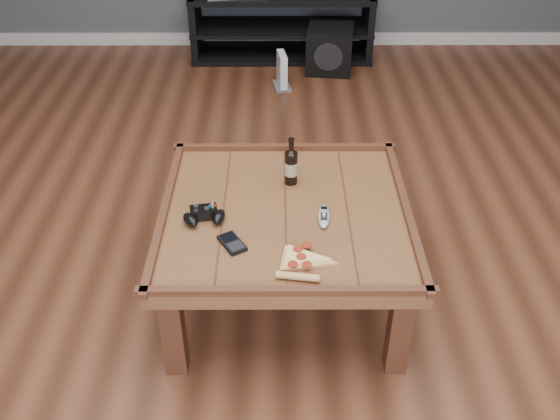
{
  "coord_description": "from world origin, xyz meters",
  "views": [
    {
      "loc": [
        -0.03,
        -2.04,
        1.92
      ],
      "look_at": [
        -0.02,
        -0.09,
        0.52
      ],
      "focal_mm": 40.0,
      "sensor_mm": 36.0,
      "label": 1
    }
  ],
  "objects_px": {
    "beer_bottle": "(291,165)",
    "media_console": "(282,26)",
    "game_console": "(282,72)",
    "game_controller": "(204,216)",
    "smartphone": "(232,243)",
    "pizza_slice": "(301,261)",
    "subwoofer": "(330,49)",
    "remote_control": "(324,216)",
    "coffee_table": "(285,222)"
  },
  "relations": [
    {
      "from": "subwoofer",
      "to": "game_console",
      "type": "distance_m",
      "value": 0.48
    },
    {
      "from": "media_console",
      "to": "game_controller",
      "type": "distance_m",
      "value": 2.84
    },
    {
      "from": "remote_control",
      "to": "game_console",
      "type": "relative_size",
      "value": 0.63
    },
    {
      "from": "media_console",
      "to": "pizza_slice",
      "type": "height_order",
      "value": "media_console"
    },
    {
      "from": "pizza_slice",
      "to": "game_console",
      "type": "bearing_deg",
      "value": 99.89
    },
    {
      "from": "pizza_slice",
      "to": "smartphone",
      "type": "xyz_separation_m",
      "value": [
        -0.25,
        0.11,
        -0.0
      ]
    },
    {
      "from": "coffee_table",
      "to": "media_console",
      "type": "relative_size",
      "value": 0.74
    },
    {
      "from": "game_controller",
      "to": "pizza_slice",
      "type": "xyz_separation_m",
      "value": [
        0.37,
        -0.26,
        -0.01
      ]
    },
    {
      "from": "pizza_slice",
      "to": "game_console",
      "type": "xyz_separation_m",
      "value": [
        -0.05,
        2.49,
        -0.34
      ]
    },
    {
      "from": "smartphone",
      "to": "media_console",
      "type": "bearing_deg",
      "value": 55.08
    },
    {
      "from": "smartphone",
      "to": "game_console",
      "type": "xyz_separation_m",
      "value": [
        0.2,
        2.38,
        -0.34
      ]
    },
    {
      "from": "coffee_table",
      "to": "beer_bottle",
      "type": "bearing_deg",
      "value": 82.95
    },
    {
      "from": "media_console",
      "to": "beer_bottle",
      "type": "height_order",
      "value": "beer_bottle"
    },
    {
      "from": "smartphone",
      "to": "coffee_table",
      "type": "bearing_deg",
      "value": 16.38
    },
    {
      "from": "pizza_slice",
      "to": "subwoofer",
      "type": "height_order",
      "value": "pizza_slice"
    },
    {
      "from": "remote_control",
      "to": "media_console",
      "type": "bearing_deg",
      "value": 97.15
    },
    {
      "from": "pizza_slice",
      "to": "remote_control",
      "type": "relative_size",
      "value": 1.86
    },
    {
      "from": "beer_bottle",
      "to": "remote_control",
      "type": "xyz_separation_m",
      "value": [
        0.13,
        -0.26,
        -0.08
      ]
    },
    {
      "from": "game_console",
      "to": "smartphone",
      "type": "bearing_deg",
      "value": -103.98
    },
    {
      "from": "pizza_slice",
      "to": "beer_bottle",
      "type": "bearing_deg",
      "value": 101.47
    },
    {
      "from": "media_console",
      "to": "pizza_slice",
      "type": "xyz_separation_m",
      "value": [
        0.05,
        -3.08,
        0.21
      ]
    },
    {
      "from": "media_console",
      "to": "game_controller",
      "type": "xyz_separation_m",
      "value": [
        -0.32,
        -2.82,
        0.23
      ]
    },
    {
      "from": "coffee_table",
      "to": "pizza_slice",
      "type": "height_order",
      "value": "pizza_slice"
    },
    {
      "from": "coffee_table",
      "to": "media_console",
      "type": "height_order",
      "value": "media_console"
    },
    {
      "from": "game_controller",
      "to": "pizza_slice",
      "type": "distance_m",
      "value": 0.45
    },
    {
      "from": "pizza_slice",
      "to": "coffee_table",
      "type": "bearing_deg",
      "value": 107.56
    },
    {
      "from": "beer_bottle",
      "to": "game_controller",
      "type": "relative_size",
      "value": 1.16
    },
    {
      "from": "beer_bottle",
      "to": "subwoofer",
      "type": "xyz_separation_m",
      "value": [
        0.33,
        2.27,
        -0.37
      ]
    },
    {
      "from": "media_console",
      "to": "beer_bottle",
      "type": "relative_size",
      "value": 6.51
    },
    {
      "from": "media_console",
      "to": "subwoofer",
      "type": "bearing_deg",
      "value": -37.86
    },
    {
      "from": "smartphone",
      "to": "remote_control",
      "type": "bearing_deg",
      "value": -6.19
    },
    {
      "from": "coffee_table",
      "to": "game_controller",
      "type": "height_order",
      "value": "game_controller"
    },
    {
      "from": "beer_bottle",
      "to": "subwoofer",
      "type": "bearing_deg",
      "value": 81.62
    },
    {
      "from": "pizza_slice",
      "to": "remote_control",
      "type": "bearing_deg",
      "value": 78.47
    },
    {
      "from": "game_controller",
      "to": "remote_control",
      "type": "height_order",
      "value": "game_controller"
    },
    {
      "from": "coffee_table",
      "to": "beer_bottle",
      "type": "distance_m",
      "value": 0.25
    },
    {
      "from": "beer_bottle",
      "to": "game_console",
      "type": "relative_size",
      "value": 0.85
    },
    {
      "from": "game_controller",
      "to": "subwoofer",
      "type": "distance_m",
      "value": 2.64
    },
    {
      "from": "smartphone",
      "to": "remote_control",
      "type": "height_order",
      "value": "remote_control"
    },
    {
      "from": "beer_bottle",
      "to": "media_console",
      "type": "bearing_deg",
      "value": 90.57
    },
    {
      "from": "beer_bottle",
      "to": "remote_control",
      "type": "relative_size",
      "value": 1.35
    },
    {
      "from": "beer_bottle",
      "to": "pizza_slice",
      "type": "xyz_separation_m",
      "value": [
        0.03,
        -0.53,
        -0.08
      ]
    },
    {
      "from": "coffee_table",
      "to": "game_console",
      "type": "relative_size",
      "value": 4.06
    },
    {
      "from": "coffee_table",
      "to": "game_console",
      "type": "bearing_deg",
      "value": 90.05
    },
    {
      "from": "game_console",
      "to": "coffee_table",
      "type": "bearing_deg",
      "value": -99.12
    },
    {
      "from": "game_console",
      "to": "game_controller",
      "type": "bearing_deg",
      "value": -107.29
    },
    {
      "from": "coffee_table",
      "to": "beer_bottle",
      "type": "height_order",
      "value": "beer_bottle"
    },
    {
      "from": "pizza_slice",
      "to": "remote_control",
      "type": "height_order",
      "value": "pizza_slice"
    },
    {
      "from": "media_console",
      "to": "beer_bottle",
      "type": "xyz_separation_m",
      "value": [
        0.03,
        -2.55,
        0.29
      ]
    },
    {
      "from": "coffee_table",
      "to": "subwoofer",
      "type": "xyz_separation_m",
      "value": [
        0.36,
        2.47,
        -0.22
      ]
    }
  ]
}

